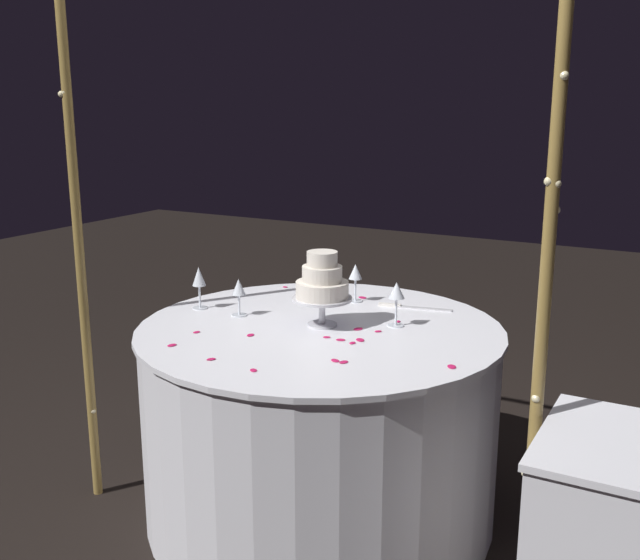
# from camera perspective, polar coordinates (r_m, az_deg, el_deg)

# --- Properties ---
(ground_plane) EXTENTS (12.00, 12.00, 0.00)m
(ground_plane) POSITION_cam_1_polar(r_m,az_deg,el_deg) (3.02, -0.00, -17.30)
(ground_plane) COLOR black
(decorative_arch) EXTENTS (1.77, 0.06, 2.25)m
(decorative_arch) POSITION_cam_1_polar(r_m,az_deg,el_deg) (2.32, -3.84, 10.40)
(decorative_arch) COLOR olive
(decorative_arch) RESTS_ON ground
(main_table) EXTENTS (1.34, 1.34, 0.75)m
(main_table) POSITION_cam_1_polar(r_m,az_deg,el_deg) (2.85, -0.00, -10.82)
(main_table) COLOR white
(main_table) RESTS_ON ground
(tiered_cake) EXTENTS (0.22, 0.22, 0.28)m
(tiered_cake) POSITION_cam_1_polar(r_m,az_deg,el_deg) (2.69, 0.17, -0.23)
(tiered_cake) COLOR silver
(tiered_cake) RESTS_ON main_table
(wine_glass_0) EXTENTS (0.06, 0.06, 0.16)m
(wine_glass_0) POSITION_cam_1_polar(r_m,az_deg,el_deg) (3.03, 2.74, 0.45)
(wine_glass_0) COLOR silver
(wine_glass_0) RESTS_ON main_table
(wine_glass_1) EXTENTS (0.06, 0.06, 0.17)m
(wine_glass_1) POSITION_cam_1_polar(r_m,az_deg,el_deg) (2.70, 5.90, -1.01)
(wine_glass_1) COLOR silver
(wine_glass_1) RESTS_ON main_table
(wine_glass_2) EXTENTS (0.06, 0.06, 0.14)m
(wine_glass_2) POSITION_cam_1_polar(r_m,az_deg,el_deg) (2.84, -6.27, -0.74)
(wine_glass_2) COLOR silver
(wine_glass_2) RESTS_ON main_table
(wine_glass_3) EXTENTS (0.06, 0.06, 0.17)m
(wine_glass_3) POSITION_cam_1_polar(r_m,az_deg,el_deg) (2.96, -9.30, 0.08)
(wine_glass_3) COLOR silver
(wine_glass_3) RESTS_ON main_table
(cake_knife) EXTENTS (0.29, 0.08, 0.01)m
(cake_knife) POSITION_cam_1_polar(r_m,az_deg,el_deg) (2.98, 6.95, -2.08)
(cake_knife) COLOR silver
(cake_knife) RESTS_ON main_table
(rose_petal_0) EXTENTS (0.04, 0.05, 0.00)m
(rose_petal_0) POSITION_cam_1_polar(r_m,az_deg,el_deg) (2.35, 10.10, -6.58)
(rose_petal_0) COLOR #C61951
(rose_petal_0) RESTS_ON main_table
(rose_petal_1) EXTENTS (0.03, 0.03, 0.00)m
(rose_petal_1) POSITION_cam_1_polar(r_m,az_deg,el_deg) (2.59, 0.52, -4.42)
(rose_petal_1) COLOR #C61951
(rose_petal_1) RESTS_ON main_table
(rose_petal_2) EXTENTS (0.03, 0.03, 0.00)m
(rose_petal_2) POSITION_cam_1_polar(r_m,az_deg,el_deg) (2.66, 4.50, -3.96)
(rose_petal_2) COLOR #C61951
(rose_petal_2) RESTS_ON main_table
(rose_petal_3) EXTENTS (0.03, 0.03, 0.00)m
(rose_petal_3) POSITION_cam_1_polar(r_m,az_deg,el_deg) (2.68, -9.47, -3.97)
(rose_petal_3) COLOR #C61951
(rose_petal_3) RESTS_ON main_table
(rose_petal_4) EXTENTS (0.03, 0.04, 0.00)m
(rose_petal_4) POSITION_cam_1_polar(r_m,az_deg,el_deg) (2.63, -5.37, -4.24)
(rose_petal_4) COLOR #C61951
(rose_petal_4) RESTS_ON main_table
(rose_petal_5) EXTENTS (0.05, 0.05, 0.00)m
(rose_petal_5) POSITION_cam_1_polar(r_m,az_deg,el_deg) (2.57, 3.11, -4.62)
(rose_petal_5) COLOR #C61951
(rose_petal_5) RESTS_ON main_table
(rose_petal_6) EXTENTS (0.04, 0.03, 0.00)m
(rose_petal_6) POSITION_cam_1_polar(r_m,az_deg,el_deg) (2.57, 1.60, -4.62)
(rose_petal_6) COLOR #C61951
(rose_petal_6) RESTS_ON main_table
(rose_petal_7) EXTENTS (0.02, 0.03, 0.00)m
(rose_petal_7) POSITION_cam_1_polar(r_m,az_deg,el_deg) (2.54, 2.51, -4.86)
(rose_petal_7) COLOR #C61951
(rose_petal_7) RESTS_ON main_table
(rose_petal_8) EXTENTS (0.05, 0.04, 0.00)m
(rose_petal_8) POSITION_cam_1_polar(r_m,az_deg,el_deg) (3.11, 3.29, -1.35)
(rose_petal_8) COLOR #C61951
(rose_petal_8) RESTS_ON main_table
(rose_petal_9) EXTENTS (0.04, 0.04, 0.00)m
(rose_petal_9) POSITION_cam_1_polar(r_m,az_deg,el_deg) (2.30, -5.14, -6.93)
(rose_petal_9) COLOR #C61951
(rose_petal_9) RESTS_ON main_table
(rose_petal_10) EXTENTS (0.04, 0.05, 0.00)m
(rose_petal_10) POSITION_cam_1_polar(r_m,az_deg,el_deg) (2.69, 2.95, -3.78)
(rose_petal_10) COLOR #C61951
(rose_petal_10) RESTS_ON main_table
(rose_petal_11) EXTENTS (0.03, 0.04, 0.00)m
(rose_petal_11) POSITION_cam_1_polar(r_m,az_deg,el_deg) (2.56, -11.33, -4.94)
(rose_petal_11) COLOR #C61951
(rose_petal_11) RESTS_ON main_table
(rose_petal_12) EXTENTS (0.03, 0.02, 0.00)m
(rose_petal_12) POSITION_cam_1_polar(r_m,az_deg,el_deg) (3.28, -2.69, -0.54)
(rose_petal_12) COLOR #C61951
(rose_petal_12) RESTS_ON main_table
(rose_petal_13) EXTENTS (0.03, 0.04, 0.00)m
(rose_petal_13) POSITION_cam_1_polar(r_m,az_deg,el_deg) (2.36, 1.83, -6.33)
(rose_petal_13) COLOR #C61951
(rose_petal_13) RESTS_ON main_table
(rose_petal_14) EXTENTS (0.04, 0.04, 0.00)m
(rose_petal_14) POSITION_cam_1_polar(r_m,az_deg,el_deg) (2.37, 1.17, -6.21)
(rose_petal_14) COLOR #C61951
(rose_petal_14) RESTS_ON main_table
(rose_petal_15) EXTENTS (0.02, 0.03, 0.00)m
(rose_petal_15) POSITION_cam_1_polar(r_m,az_deg,el_deg) (2.79, 6.03, -3.19)
(rose_petal_15) COLOR #C61951
(rose_petal_15) RESTS_ON main_table
(rose_petal_16) EXTENTS (0.03, 0.04, 0.00)m
(rose_petal_16) POSITION_cam_1_polar(r_m,az_deg,el_deg) (2.40, -8.38, -6.04)
(rose_petal_16) COLOR #C61951
(rose_petal_16) RESTS_ON main_table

